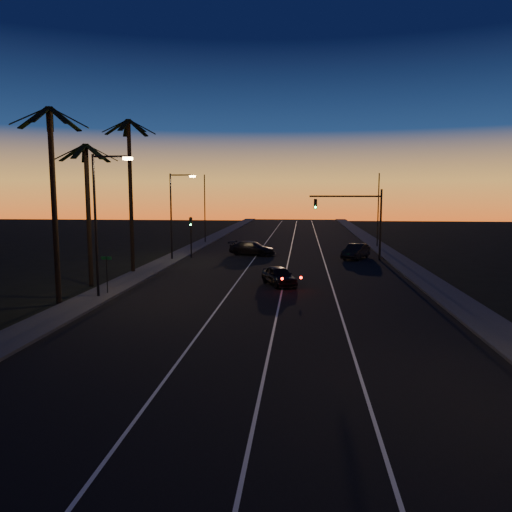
# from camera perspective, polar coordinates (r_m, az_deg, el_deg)

# --- Properties ---
(ground) EXTENTS (220.00, 220.00, 0.00)m
(ground) POSITION_cam_1_polar(r_m,az_deg,el_deg) (12.12, -4.76, -26.10)
(ground) COLOR black
(ground) RESTS_ON ground
(road) EXTENTS (20.00, 170.00, 0.01)m
(road) POSITION_cam_1_polar(r_m,az_deg,el_deg) (40.55, 2.66, -2.19)
(road) COLOR black
(road) RESTS_ON ground
(sidewalk_left) EXTENTS (2.40, 170.00, 0.16)m
(sidewalk_left) POSITION_cam_1_polar(r_m,az_deg,el_deg) (42.54, -12.59, -1.82)
(sidewalk_left) COLOR #32322F
(sidewalk_left) RESTS_ON ground
(sidewalk_right) EXTENTS (2.40, 170.00, 0.16)m
(sidewalk_right) POSITION_cam_1_polar(r_m,az_deg,el_deg) (41.57, 18.29, -2.22)
(sidewalk_right) COLOR #32322F
(sidewalk_right) RESTS_ON ground
(lane_stripe_left) EXTENTS (0.12, 160.00, 0.01)m
(lane_stripe_left) POSITION_cam_1_polar(r_m,az_deg,el_deg) (40.79, -1.55, -2.12)
(lane_stripe_left) COLOR silver
(lane_stripe_left) RESTS_ON road
(lane_stripe_mid) EXTENTS (0.12, 160.00, 0.01)m
(lane_stripe_mid) POSITION_cam_1_polar(r_m,az_deg,el_deg) (40.53, 3.37, -2.19)
(lane_stripe_mid) COLOR silver
(lane_stripe_mid) RESTS_ON road
(lane_stripe_right) EXTENTS (0.12, 160.00, 0.01)m
(lane_stripe_right) POSITION_cam_1_polar(r_m,az_deg,el_deg) (40.56, 8.32, -2.24)
(lane_stripe_right) COLOR silver
(lane_stripe_right) RESTS_ON road
(palm_near) EXTENTS (4.25, 4.16, 11.53)m
(palm_near) POSITION_cam_1_polar(r_m,az_deg,el_deg) (31.47, -22.18, 7.48)
(palm_near) COLOR black
(palm_near) RESTS_ON ground
(palm_mid) EXTENTS (4.25, 4.16, 10.03)m
(palm_mid) POSITION_cam_1_polar(r_m,az_deg,el_deg) (37.14, -18.67, 6.25)
(palm_mid) COLOR black
(palm_mid) RESTS_ON ground
(palm_far) EXTENTS (4.25, 4.16, 12.53)m
(palm_far) POSITION_cam_1_polar(r_m,az_deg,el_deg) (42.36, -14.18, 8.33)
(palm_far) COLOR black
(palm_far) RESTS_ON ground
(streetlight_left_near) EXTENTS (2.55, 0.26, 9.00)m
(streetlight_left_near) POSITION_cam_1_polar(r_m,az_deg,el_deg) (32.50, -17.42, 4.57)
(streetlight_left_near) COLOR black
(streetlight_left_near) RESTS_ON ground
(streetlight_left_far) EXTENTS (2.55, 0.26, 8.50)m
(streetlight_left_far) POSITION_cam_1_polar(r_m,az_deg,el_deg) (49.59, -9.34, 5.31)
(streetlight_left_far) COLOR black
(streetlight_left_far) RESTS_ON ground
(street_sign) EXTENTS (0.70, 0.06, 2.60)m
(street_sign) POSITION_cam_1_polar(r_m,az_deg,el_deg) (33.81, -16.69, -1.56)
(street_sign) COLOR black
(street_sign) RESTS_ON ground
(signal_mast) EXTENTS (7.10, 0.41, 7.00)m
(signal_mast) POSITION_cam_1_polar(r_m,az_deg,el_deg) (50.27, 11.42, 4.97)
(signal_mast) COLOR black
(signal_mast) RESTS_ON ground
(signal_post) EXTENTS (0.28, 0.37, 4.20)m
(signal_post) POSITION_cam_1_polar(r_m,az_deg,el_deg) (51.35, -7.45, 2.99)
(signal_post) COLOR black
(signal_post) RESTS_ON ground
(far_pole_left) EXTENTS (0.14, 0.14, 9.00)m
(far_pole_left) POSITION_cam_1_polar(r_m,az_deg,el_deg) (66.25, -5.87, 5.35)
(far_pole_left) COLOR black
(far_pole_left) RESTS_ON ground
(far_pole_right) EXTENTS (0.14, 0.14, 9.00)m
(far_pole_right) POSITION_cam_1_polar(r_m,az_deg,el_deg) (62.67, 13.79, 5.07)
(far_pole_right) COLOR black
(far_pole_right) RESTS_ON ground
(lead_car) EXTENTS (3.22, 4.73, 1.37)m
(lead_car) POSITION_cam_1_polar(r_m,az_deg,el_deg) (36.05, 2.64, -2.27)
(lead_car) COLOR black
(lead_car) RESTS_ON road
(right_car) EXTENTS (3.38, 4.82, 1.51)m
(right_car) POSITION_cam_1_polar(r_m,az_deg,el_deg) (51.40, 11.35, 0.53)
(right_car) COLOR black
(right_car) RESTS_ON road
(cross_car) EXTENTS (5.41, 3.50, 1.46)m
(cross_car) POSITION_cam_1_polar(r_m,az_deg,el_deg) (53.34, -0.44, 0.89)
(cross_car) COLOR black
(cross_car) RESTS_ON road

